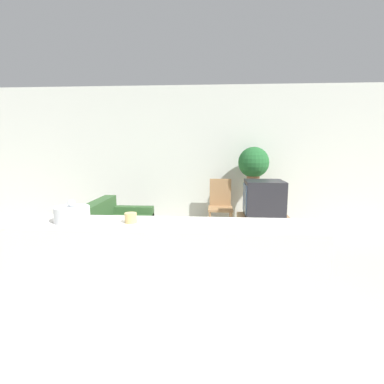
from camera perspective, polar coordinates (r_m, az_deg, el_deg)
ground_plane at (r=2.98m, az=-7.98°, el=-23.19°), size 14.00×14.00×0.00m
wall_back at (r=5.92m, az=-1.38°, el=6.72°), size 9.00×0.06×2.70m
couch at (r=4.64m, az=-15.01°, el=-7.87°), size 0.86×1.69×0.72m
tv_stand at (r=4.90m, az=13.35°, el=-7.19°), size 0.79×0.59×0.47m
television at (r=4.79m, az=13.50°, el=-1.23°), size 0.60×0.56×0.56m
wooden_chair at (r=5.52m, az=5.42°, el=-2.15°), size 0.44×0.44×0.96m
plant_stand at (r=5.65m, az=11.39°, el=-2.69°), size 0.19×0.19×0.91m
potted_plant at (r=5.55m, az=11.65°, el=5.46°), size 0.56×0.56×0.64m
foreground_counter at (r=2.43m, az=-10.02°, el=-17.38°), size 2.64×0.44×1.01m
decorative_bowl at (r=2.41m, az=-21.89°, el=-3.90°), size 0.26×0.26×0.17m
candle_jar at (r=2.26m, az=-11.60°, el=-4.83°), size 0.09×0.09×0.07m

